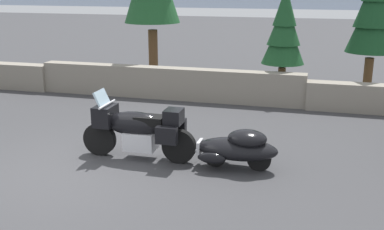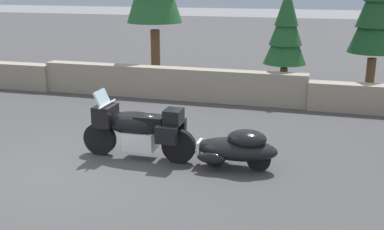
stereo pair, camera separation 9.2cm
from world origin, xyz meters
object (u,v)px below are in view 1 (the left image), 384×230
at_px(pine_tree_secondary, 375,6).
at_px(pine_tree_far_right, 284,29).
at_px(touring_motorcycle, 138,128).
at_px(car_shaped_trailer, 238,147).

distance_m(pine_tree_secondary, pine_tree_far_right, 2.59).
bearing_deg(touring_motorcycle, pine_tree_secondary, 52.95).
distance_m(car_shaped_trailer, pine_tree_far_right, 5.85).
relative_size(car_shaped_trailer, pine_tree_secondary, 0.51).
xyz_separation_m(touring_motorcycle, pine_tree_far_right, (2.27, 5.62, 1.43)).
relative_size(touring_motorcycle, pine_tree_far_right, 0.71).
height_order(touring_motorcycle, pine_tree_far_right, pine_tree_far_right).
height_order(car_shaped_trailer, pine_tree_far_right, pine_tree_far_right).
bearing_deg(car_shaped_trailer, pine_tree_secondary, 66.17).
bearing_deg(car_shaped_trailer, pine_tree_far_right, 86.80).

